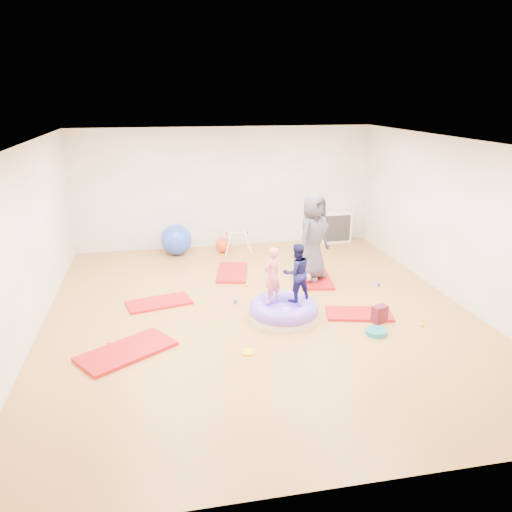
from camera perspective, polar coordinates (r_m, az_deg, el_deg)
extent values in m
cube|color=#A57A3F|center=(8.45, 0.40, -6.43)|extent=(7.00, 8.00, 0.01)
cube|color=white|center=(7.72, 0.45, 12.83)|extent=(7.00, 8.00, 0.01)
cube|color=white|center=(11.82, -3.54, 7.77)|extent=(7.00, 0.01, 2.80)
cube|color=white|center=(4.39, 11.22, -10.90)|extent=(7.00, 0.01, 2.80)
cube|color=white|center=(8.06, -24.77, 1.23)|extent=(0.01, 8.00, 2.80)
cube|color=white|center=(9.31, 22.07, 3.67)|extent=(0.01, 8.00, 2.80)
cube|color=#BA011B|center=(7.42, -14.56, -10.50)|extent=(1.48, 1.29, 0.06)
cube|color=#BA011B|center=(8.92, -11.02, -5.25)|extent=(1.19, 0.79, 0.05)
cube|color=#BA011B|center=(10.21, -2.74, -1.89)|extent=(0.81, 1.26, 0.05)
cube|color=#BA011B|center=(8.51, 11.71, -6.49)|extent=(1.17, 0.78, 0.04)
cube|color=#BA011B|center=(9.95, 6.71, -2.54)|extent=(0.78, 1.28, 0.05)
cylinder|color=silver|center=(8.21, 3.15, -6.76)|extent=(1.10, 1.10, 0.12)
torus|color=#7452F2|center=(8.16, 3.17, -6.02)|extent=(1.13, 1.13, 0.30)
ellipsoid|color=#7452F2|center=(8.19, 3.16, -6.48)|extent=(0.60, 0.60, 0.27)
imported|color=#F46F7D|center=(7.95, 1.88, -1.86)|extent=(0.41, 0.38, 0.93)
imported|color=#16154A|center=(8.03, 4.65, -1.57)|extent=(0.53, 0.44, 0.97)
imported|color=#454650|center=(9.63, 6.54, 2.18)|extent=(0.97, 0.94, 1.68)
ellipsoid|color=silver|center=(9.71, 5.59, -2.26)|extent=(0.34, 0.22, 0.19)
sphere|color=#E9A799|center=(9.56, 5.86, -2.45)|extent=(0.16, 0.16, 0.16)
sphere|color=blue|center=(8.63, 5.58, -5.73)|extent=(0.07, 0.07, 0.07)
sphere|color=blue|center=(8.79, -2.38, -5.20)|extent=(0.07, 0.07, 0.07)
sphere|color=red|center=(8.28, 11.39, -7.10)|extent=(0.07, 0.07, 0.07)
sphere|color=yellow|center=(9.54, -1.01, -3.26)|extent=(0.07, 0.07, 0.07)
sphere|color=blue|center=(7.91, 13.23, -8.47)|extent=(0.07, 0.07, 0.07)
sphere|color=red|center=(9.32, 2.05, -3.80)|extent=(0.07, 0.07, 0.07)
sphere|color=blue|center=(9.85, 13.80, -3.12)|extent=(0.07, 0.07, 0.07)
sphere|color=yellow|center=(8.36, 18.46, -7.46)|extent=(0.07, 0.07, 0.07)
sphere|color=red|center=(7.66, -16.43, -9.66)|extent=(0.07, 0.07, 0.07)
sphere|color=blue|center=(11.46, -9.10, 1.85)|extent=(0.70, 0.70, 0.70)
sphere|color=#E9461D|center=(11.55, -3.80, 1.27)|extent=(0.35, 0.35, 0.35)
cylinder|color=white|center=(11.21, -3.18, 1.24)|extent=(0.19, 0.19, 0.50)
cylinder|color=white|center=(11.62, -3.48, 1.83)|extent=(0.19, 0.19, 0.50)
cylinder|color=white|center=(11.28, -0.86, 1.37)|extent=(0.19, 0.19, 0.50)
cylinder|color=white|center=(11.68, -1.24, 1.96)|extent=(0.19, 0.19, 0.50)
cylinder|color=white|center=(11.39, -2.20, 2.65)|extent=(0.48, 0.03, 0.03)
sphere|color=red|center=(11.35, -3.40, 2.58)|extent=(0.06, 0.06, 0.06)
sphere|color=blue|center=(11.43, -1.01, 2.71)|extent=(0.06, 0.06, 0.06)
cube|color=white|center=(12.50, 9.00, 3.34)|extent=(0.75, 0.37, 0.75)
cube|color=#302E2E|center=(12.34, 9.28, 3.13)|extent=(0.65, 0.02, 0.65)
cube|color=white|center=(12.45, 9.09, 3.28)|extent=(0.02, 0.26, 0.66)
cube|color=white|center=(12.45, 9.09, 3.28)|extent=(0.66, 0.26, 0.02)
cylinder|color=#158484|center=(7.92, 13.59, -8.44)|extent=(0.33, 0.33, 0.07)
cube|color=#AE1F3F|center=(8.28, 13.94, -6.47)|extent=(0.28, 0.23, 0.28)
cylinder|color=yellow|center=(7.20, -0.90, -10.92)|extent=(0.20, 0.20, 0.03)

